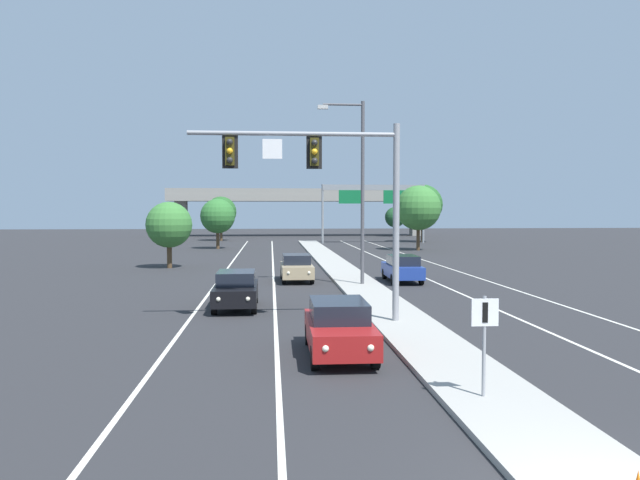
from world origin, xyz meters
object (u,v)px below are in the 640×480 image
car_oncoming_black (236,289)px  tree_far_right_c (395,217)px  median_sign_post (484,331)px  car_oncoming_tan (296,267)px  highway_sign_gantry (373,195)px  tree_far_left_a (218,216)px  tree_far_right_b (423,205)px  tree_far_right_a (418,208)px  overhead_signal_mast (330,179)px  street_lamp_median (359,181)px  car_receding_blue (402,268)px  car_oncoming_red (339,327)px  tree_far_left_c (169,225)px  tree_far_left_b (221,212)px

car_oncoming_black → tree_far_right_c: size_ratio=0.95×
median_sign_post → car_oncoming_tan: (-3.10, 23.14, -0.77)m
highway_sign_gantry → tree_far_left_a: 21.39m
tree_far_right_b → tree_far_right_a: bearing=-105.7°
overhead_signal_mast → street_lamp_median: street_lamp_median is taller
car_receding_blue → tree_far_left_a: (-13.44, 31.80, 2.74)m
median_sign_post → car_oncoming_black: bearing=114.5°
tree_far_right_b → median_sign_post: bearing=-103.1°
tree_far_right_c → car_oncoming_red: bearing=-102.9°
tree_far_right_b → tree_far_left_c: bearing=-129.0°
median_sign_post → highway_sign_gantry: 64.56m
car_oncoming_red → highway_sign_gantry: (11.10, 59.24, 5.34)m
median_sign_post → tree_far_left_b: bearing=99.1°
median_sign_post → car_oncoming_black: median_sign_post is taller
overhead_signal_mast → car_oncoming_black: 7.19m
car_oncoming_tan → car_receding_blue: same height
car_receding_blue → tree_far_right_b: tree_far_right_b is taller
car_receding_blue → tree_far_right_a: (7.72, 27.49, 3.62)m
street_lamp_median → tree_far_left_b: size_ratio=1.64×
overhead_signal_mast → car_receding_blue: 14.88m
car_receding_blue → tree_far_left_b: (-14.48, 49.24, 3.16)m
tree_far_left_a → street_lamp_median: bearing=-72.6°
car_receding_blue → car_oncoming_tan: bearing=171.4°
car_oncoming_tan → highway_sign_gantry: size_ratio=0.34×
tree_far_right_c → tree_far_left_b: (-26.68, -11.73, 0.90)m
car_oncoming_red → car_oncoming_black: (-3.46, 8.80, 0.00)m
car_oncoming_black → tree_far_left_c: size_ratio=0.93×
car_receding_blue → tree_far_right_c: 62.22m
car_oncoming_black → tree_far_left_a: size_ratio=0.82×
tree_far_left_a → tree_far_right_a: size_ratio=0.80×
median_sign_post → car_receding_blue: (3.07, 22.20, -0.77)m
tree_far_left_b → car_oncoming_black: bearing=-84.8°
tree_far_right_a → tree_far_right_c: bearing=82.4°
tree_far_left_a → highway_sign_gantry: bearing=27.6°
street_lamp_median → highway_sign_gantry: street_lamp_median is taller
car_oncoming_tan → tree_far_right_a: bearing=62.4°
tree_far_left_a → tree_far_right_a: 21.61m
tree_far_left_b → overhead_signal_mast: bearing=-81.8°
street_lamp_median → tree_far_right_b: street_lamp_median is taller
car_oncoming_tan → tree_far_left_a: bearing=103.3°
tree_far_left_a → car_oncoming_black: bearing=-84.0°
street_lamp_median → tree_far_right_c: street_lamp_median is taller
tree_far_left_a → tree_far_left_c: (-1.59, -22.04, -0.42)m
car_oncoming_red → tree_far_left_c: size_ratio=0.93×
car_oncoming_tan → tree_far_left_c: size_ratio=0.93×
street_lamp_median → tree_far_right_b: size_ratio=1.32×
overhead_signal_mast → tree_far_left_c: size_ratio=1.58×
street_lamp_median → tree_far_left_c: (-12.16, 11.60, -2.65)m
median_sign_post → tree_far_left_a: (-10.37, 54.00, 1.98)m
car_oncoming_red → car_receding_blue: 18.50m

